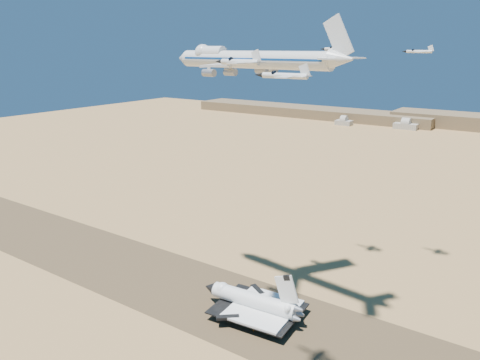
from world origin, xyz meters
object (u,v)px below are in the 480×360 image
Objects in this scene: carrier_747 at (246,59)px; chase_jet_a at (239,62)px; chase_jet_d at (419,51)px; crew_c at (268,329)px; shuttle at (253,302)px; crew_a at (255,323)px; chase_jet_c at (336,49)px; chase_jet_b at (284,76)px; crew_b at (254,330)px.

carrier_747 is 59.51m from chase_jet_a.
carrier_747 reaches higher than chase_jet_d.
crew_c is 0.12× the size of chase_jet_d.
shuttle is 0.54× the size of carrier_747.
shuttle is at bearing 33.81° from crew_a.
chase_jet_c is at bearing 107.44° from chase_jet_a.
crew_c is 0.11× the size of chase_jet_a.
chase_jet_b is (25.43, -37.85, 96.36)m from crew_c.
crew_b is 5.31m from crew_c.
chase_jet_d is (14.13, 114.46, 1.81)m from chase_jet_a.
crew_b is at bearing 128.85° from chase_jet_b.
shuttle is 26.38× the size of crew_c.
chase_jet_a is at bearing 154.12° from crew_c.
carrier_747 is at bearing -105.25° from chase_jet_c.
carrier_747 is 101.62m from crew_b.
shuttle is 9.13m from crew_a.
crew_a is 5.96m from crew_c.
chase_jet_d is (30.60, 16.28, -1.03)m from chase_jet_c.
carrier_747 is 50.39m from chase_jet_c.
chase_jet_d reaches higher than chase_jet_a.
crew_a is 0.12× the size of chase_jet_a.
shuttle is 12.69m from crew_b.
crew_c is (5.94, -0.44, -0.12)m from crew_a.
chase_jet_a reaches higher than crew_a.
shuttle is 3.01× the size of chase_jet_c.
chase_jet_c reaches higher than crew_a.
crew_b is at bearing -42.48° from carrier_747.
crew_b is at bearing 84.62° from crew_c.
crew_a reaches higher than crew_b.
carrier_747 is 45.04× the size of crew_b.
shuttle is at bearing -2.11° from crew_b.
chase_jet_b is at bearing -83.26° from chase_jet_d.
carrier_747 reaches higher than chase_jet_a.
chase_jet_c is (-0.37, 64.16, 101.75)m from crew_a.
chase_jet_a is (21.08, -39.97, 94.12)m from shuttle.
chase_jet_a reaches higher than crew_c.
crew_b reaches higher than crew_c.
crew_b is at bearing -160.88° from crew_a.
crew_b is (17.40, -19.95, -98.12)m from carrier_747.
chase_jet_b is at bearing -146.78° from crew_a.
chase_jet_b is 107.41m from chase_jet_c.
chase_jet_a is at bearing -51.30° from carrier_747.
chase_jet_b is (31.37, -38.30, 96.24)m from crew_a.
crew_a is 4.05m from crew_b.
crew_c is 106.61m from chase_jet_b.
crew_a is (4.98, -5.96, -4.79)m from shuttle.
crew_a is at bearing -54.66° from shuttle.
chase_jet_d is at bearing 90.88° from chase_jet_a.
chase_jet_d is at bearing -55.73° from crew_b.
chase_jet_d is at bearing 88.84° from chase_jet_b.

